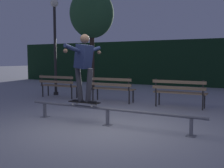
{
  "coord_description": "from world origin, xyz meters",
  "views": [
    {
      "loc": [
        2.83,
        -4.95,
        1.47
      ],
      "look_at": [
        -0.31,
        1.0,
        0.85
      ],
      "focal_mm": 42.9,
      "sensor_mm": 36.0,
      "label": 1
    }
  ],
  "objects_px": {
    "grind_rail": "(108,112)",
    "park_bench_leftmost": "(58,84)",
    "skateboarder": "(84,62)",
    "park_bench_left_center": "(111,87)",
    "lamp_post_left": "(55,35)",
    "skateboard": "(84,102)",
    "park_bench_right_center": "(179,90)",
    "tree_far_left": "(92,14)"
  },
  "relations": [
    {
      "from": "grind_rail",
      "to": "park_bench_leftmost",
      "type": "distance_m",
      "value": 4.77
    },
    {
      "from": "grind_rail",
      "to": "skateboarder",
      "type": "relative_size",
      "value": 2.76
    },
    {
      "from": "park_bench_left_center",
      "to": "lamp_post_left",
      "type": "relative_size",
      "value": 0.41
    },
    {
      "from": "skateboard",
      "to": "skateboarder",
      "type": "bearing_deg",
      "value": -1.27
    },
    {
      "from": "grind_rail",
      "to": "park_bench_left_center",
      "type": "relative_size",
      "value": 2.69
    },
    {
      "from": "park_bench_right_center",
      "to": "skateboard",
      "type": "bearing_deg",
      "value": -117.26
    },
    {
      "from": "skateboarder",
      "to": "park_bench_leftmost",
      "type": "distance_m",
      "value": 4.38
    },
    {
      "from": "skateboard",
      "to": "park_bench_right_center",
      "type": "height_order",
      "value": "park_bench_right_center"
    },
    {
      "from": "park_bench_right_center",
      "to": "tree_far_left",
      "type": "relative_size",
      "value": 0.33
    },
    {
      "from": "park_bench_right_center",
      "to": "skateboarder",
      "type": "bearing_deg",
      "value": -117.22
    },
    {
      "from": "grind_rail",
      "to": "skateboard",
      "type": "distance_m",
      "value": 0.64
    },
    {
      "from": "skateboarder",
      "to": "park_bench_leftmost",
      "type": "height_order",
      "value": "skateboarder"
    },
    {
      "from": "skateboarder",
      "to": "skateboard",
      "type": "bearing_deg",
      "value": 178.73
    },
    {
      "from": "grind_rail",
      "to": "skateboard",
      "type": "height_order",
      "value": "skateboard"
    },
    {
      "from": "skateboard",
      "to": "lamp_post_left",
      "type": "xyz_separation_m",
      "value": [
        -3.78,
        3.54,
        2.01
      ]
    },
    {
      "from": "skateboarder",
      "to": "park_bench_left_center",
      "type": "height_order",
      "value": "skateboarder"
    },
    {
      "from": "grind_rail",
      "to": "skateboarder",
      "type": "xyz_separation_m",
      "value": [
        -0.62,
        -0.0,
        1.1
      ]
    },
    {
      "from": "grind_rail",
      "to": "tree_far_left",
      "type": "bearing_deg",
      "value": 124.77
    },
    {
      "from": "grind_rail",
      "to": "lamp_post_left",
      "type": "bearing_deg",
      "value": 141.19
    },
    {
      "from": "tree_far_left",
      "to": "lamp_post_left",
      "type": "height_order",
      "value": "tree_far_left"
    },
    {
      "from": "park_bench_leftmost",
      "to": "park_bench_right_center",
      "type": "relative_size",
      "value": 1.0
    },
    {
      "from": "skateboard",
      "to": "park_bench_leftmost",
      "type": "relative_size",
      "value": 0.49
    },
    {
      "from": "park_bench_left_center",
      "to": "grind_rail",
      "type": "bearing_deg",
      "value": -63.58
    },
    {
      "from": "skateboard",
      "to": "tree_far_left",
      "type": "bearing_deg",
      "value": 120.52
    },
    {
      "from": "park_bench_left_center",
      "to": "tree_far_left",
      "type": "relative_size",
      "value": 0.33
    },
    {
      "from": "skateboard",
      "to": "park_bench_right_center",
      "type": "bearing_deg",
      "value": 62.74
    },
    {
      "from": "park_bench_leftmost",
      "to": "park_bench_left_center",
      "type": "distance_m",
      "value": 2.33
    },
    {
      "from": "park_bench_left_center",
      "to": "tree_far_left",
      "type": "distance_m",
      "value": 5.06
    },
    {
      "from": "grind_rail",
      "to": "tree_far_left",
      "type": "height_order",
      "value": "tree_far_left"
    },
    {
      "from": "skateboard",
      "to": "park_bench_right_center",
      "type": "xyz_separation_m",
      "value": [
        1.5,
        2.91,
        0.06
      ]
    },
    {
      "from": "skateboard",
      "to": "park_bench_leftmost",
      "type": "xyz_separation_m",
      "value": [
        -3.15,
        2.91,
        0.06
      ]
    },
    {
      "from": "park_bench_left_center",
      "to": "lamp_post_left",
      "type": "height_order",
      "value": "lamp_post_left"
    },
    {
      "from": "skateboarder",
      "to": "park_bench_right_center",
      "type": "distance_m",
      "value": 3.39
    },
    {
      "from": "park_bench_right_center",
      "to": "lamp_post_left",
      "type": "xyz_separation_m",
      "value": [
        -5.28,
        0.63,
        1.94
      ]
    },
    {
      "from": "grind_rail",
      "to": "skateboard",
      "type": "bearing_deg",
      "value": 180.0
    },
    {
      "from": "skateboard",
      "to": "park_bench_leftmost",
      "type": "distance_m",
      "value": 4.29
    },
    {
      "from": "grind_rail",
      "to": "lamp_post_left",
      "type": "height_order",
      "value": "lamp_post_left"
    },
    {
      "from": "skateboarder",
      "to": "park_bench_leftmost",
      "type": "xyz_separation_m",
      "value": [
        -3.16,
        2.91,
        -0.87
      ]
    },
    {
      "from": "skateboard",
      "to": "park_bench_left_center",
      "type": "xyz_separation_m",
      "value": [
        -0.83,
        2.91,
        0.06
      ]
    },
    {
      "from": "park_bench_leftmost",
      "to": "park_bench_left_center",
      "type": "relative_size",
      "value": 1.0
    },
    {
      "from": "skateboard",
      "to": "grind_rail",
      "type": "bearing_deg",
      "value": -0.0
    },
    {
      "from": "park_bench_left_center",
      "to": "park_bench_right_center",
      "type": "height_order",
      "value": "same"
    }
  ]
}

